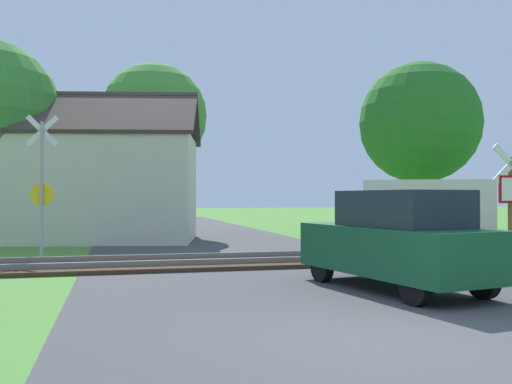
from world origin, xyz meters
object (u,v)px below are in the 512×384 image
object	(u,v)px
house	(88,185)
tree_center	(154,117)
tree_far	(420,123)
crossing_sign_far	(42,180)
parked_car	(397,240)
stop_sign_near	(511,198)
mail_truck	(421,209)

from	to	relation	value
house	tree_center	world-z (taller)	tree_center
tree_center	tree_far	xyz separation A→B (m)	(13.58, 1.27, 0.32)
crossing_sign_far	parked_car	distance (m)	10.06
tree_center	stop_sign_near	bearing A→B (deg)	-65.30
crossing_sign_far	tree_center	bearing A→B (deg)	72.86
tree_far	tree_center	bearing A→B (deg)	-174.66
stop_sign_near	tree_center	distance (m)	16.38
tree_center	parked_car	size ratio (longest dim) A/B	1.77
stop_sign_near	crossing_sign_far	size ratio (longest dim) A/B	0.72
tree_far	parked_car	xyz separation A→B (m)	(-10.30, -17.13, -4.59)
house	parked_car	distance (m)	14.56
tree_center	tree_far	size ratio (longest dim) A/B	0.87
tree_far	mail_truck	distance (m)	10.99
tree_center	mail_truck	size ratio (longest dim) A/B	1.44
tree_far	house	bearing A→B (deg)	-166.53
stop_sign_near	house	xyz separation A→B (m)	(-9.32, 11.91, 0.49)
parked_car	mail_truck	bearing A→B (deg)	46.67
stop_sign_near	crossing_sign_far	distance (m)	11.86
stop_sign_near	tree_center	world-z (taller)	tree_center
tree_center	crossing_sign_far	bearing A→B (deg)	-112.55
crossing_sign_far	stop_sign_near	bearing A→B (deg)	-24.63
mail_truck	parked_car	xyz separation A→B (m)	(-5.26, -8.33, -0.34)
stop_sign_near	house	world-z (taller)	house
house	parked_car	world-z (taller)	house
crossing_sign_far	tree_center	world-z (taller)	tree_center
stop_sign_near	mail_truck	bearing A→B (deg)	-98.49
crossing_sign_far	tree_far	bearing A→B (deg)	35.33
crossing_sign_far	tree_center	xyz separation A→B (m)	(3.57, 8.60, 3.04)
stop_sign_near	tree_center	xyz separation A→B (m)	(-6.68, 14.53, 3.53)
house	parked_car	xyz separation A→B (m)	(5.93, -13.24, -1.23)
mail_truck	parked_car	world-z (taller)	mail_truck
house	stop_sign_near	bearing A→B (deg)	-40.81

